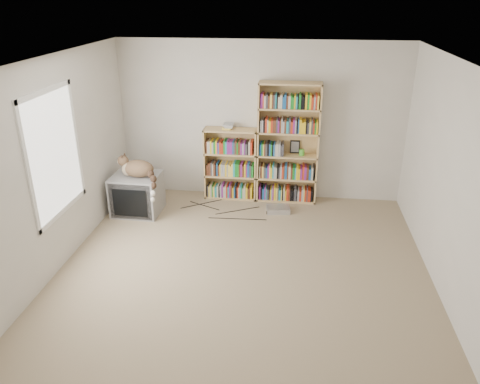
# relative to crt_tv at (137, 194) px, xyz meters

# --- Properties ---
(floor) EXTENTS (4.50, 5.00, 0.01)m
(floor) POSITION_rel_crt_tv_xyz_m (1.80, -1.61, -0.30)
(floor) COLOR tan
(floor) RESTS_ON ground
(wall_back) EXTENTS (4.50, 0.02, 2.50)m
(wall_back) POSITION_rel_crt_tv_xyz_m (1.80, 0.89, 0.95)
(wall_back) COLOR beige
(wall_back) RESTS_ON floor
(wall_front) EXTENTS (4.50, 0.02, 2.50)m
(wall_front) POSITION_rel_crt_tv_xyz_m (1.80, -4.11, 0.95)
(wall_front) COLOR beige
(wall_front) RESTS_ON floor
(wall_left) EXTENTS (0.02, 5.00, 2.50)m
(wall_left) POSITION_rel_crt_tv_xyz_m (-0.45, -1.61, 0.95)
(wall_left) COLOR beige
(wall_left) RESTS_ON floor
(wall_right) EXTENTS (0.02, 5.00, 2.50)m
(wall_right) POSITION_rel_crt_tv_xyz_m (4.05, -1.61, 0.95)
(wall_right) COLOR beige
(wall_right) RESTS_ON floor
(ceiling) EXTENTS (4.50, 5.00, 0.02)m
(ceiling) POSITION_rel_crt_tv_xyz_m (1.80, -1.61, 2.20)
(ceiling) COLOR white
(ceiling) RESTS_ON wall_back
(window) EXTENTS (0.02, 1.22, 1.52)m
(window) POSITION_rel_crt_tv_xyz_m (-0.44, -1.41, 1.10)
(window) COLOR white
(window) RESTS_ON wall_left
(crt_tv) EXTENTS (0.71, 0.65, 0.60)m
(crt_tv) POSITION_rel_crt_tv_xyz_m (0.00, 0.00, 0.00)
(crt_tv) COLOR gray
(crt_tv) RESTS_ON floor
(cat) EXTENTS (0.68, 0.54, 0.56)m
(cat) POSITION_rel_crt_tv_xyz_m (0.11, -0.09, 0.40)
(cat) COLOR #332115
(cat) RESTS_ON crt_tv
(bookcase_tall) EXTENTS (0.95, 0.30, 1.90)m
(bookcase_tall) POSITION_rel_crt_tv_xyz_m (2.25, 0.75, 0.60)
(bookcase_tall) COLOR tan
(bookcase_tall) RESTS_ON floor
(bookcase_short) EXTENTS (0.84, 0.30, 1.16)m
(bookcase_short) POSITION_rel_crt_tv_xyz_m (1.34, 0.75, 0.23)
(bookcase_short) COLOR tan
(bookcase_short) RESTS_ON floor
(book_stack) EXTENTS (0.18, 0.23, 0.08)m
(book_stack) POSITION_rel_crt_tv_xyz_m (1.30, 0.77, 0.90)
(book_stack) COLOR #B72E18
(book_stack) RESTS_ON bookcase_short
(green_mug) EXTENTS (0.09, 0.09, 0.09)m
(green_mug) POSITION_rel_crt_tv_xyz_m (2.47, 0.73, 0.52)
(green_mug) COLOR green
(green_mug) RESTS_ON bookcase_tall
(framed_print) EXTENTS (0.15, 0.05, 0.20)m
(framed_print) POSITION_rel_crt_tv_xyz_m (2.36, 0.83, 0.58)
(framed_print) COLOR black
(framed_print) RESTS_ON bookcase_tall
(dvd_player) EXTENTS (0.39, 0.30, 0.08)m
(dvd_player) POSITION_rel_crt_tv_xyz_m (2.14, 0.25, -0.26)
(dvd_player) COLOR #B9B9BE
(dvd_player) RESTS_ON floor
(wall_outlet) EXTENTS (0.01, 0.08, 0.13)m
(wall_outlet) POSITION_rel_crt_tv_xyz_m (-0.44, 0.34, 0.02)
(wall_outlet) COLOR silver
(wall_outlet) RESTS_ON wall_left
(floor_cables) EXTENTS (1.20, 0.70, 0.01)m
(floor_cables) POSITION_rel_crt_tv_xyz_m (1.49, 0.14, -0.30)
(floor_cables) COLOR black
(floor_cables) RESTS_ON floor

